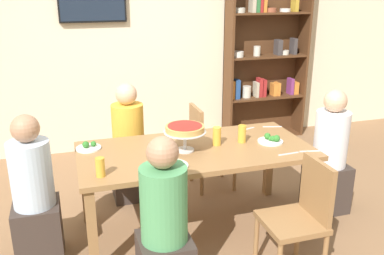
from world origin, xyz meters
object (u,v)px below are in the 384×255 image
Objects in this scene: cutlery_knife_near at (272,127)px; cutlery_knife_far at (247,129)px; diner_near_left at (164,233)px; chair_far_right at (206,143)px; diner_head_west at (35,200)px; beer_glass_amber_spare at (217,136)px; cutlery_fork_near at (311,151)px; cutlery_fork_far at (188,134)px; salad_plate_near_diner at (88,147)px; dining_table at (196,158)px; bookshelf at (264,56)px; diner_head_east at (329,160)px; salad_plate_far_diner at (271,140)px; television at (92,3)px; salad_plate_spare at (173,165)px; cutlery_spare_fork at (289,154)px; beer_glass_amber_short at (242,134)px; diner_far_left at (129,150)px; water_glass_clear_near at (173,131)px; beer_glass_amber_tall at (100,167)px; deep_dish_pizza_stand at (185,130)px; chair_near_right at (301,214)px.

cutlery_knife_near is 1.00× the size of cutlery_knife_far.
diner_near_left is 1.67m from chair_far_right.
beer_glass_amber_spare is (1.46, 0.06, 0.33)m from diner_head_west.
cutlery_fork_near and cutlery_fork_far have the same top height.
salad_plate_near_diner is 0.88m from cutlery_fork_far.
dining_table is 9.30× the size of salad_plate_near_diner.
bookshelf is 2.48m from cutlery_fork_near.
bookshelf is 12.29× the size of cutlery_knife_far.
salad_plate_far_diner is at bearing 1.38° from diner_head_east.
cutlery_knife_far is (1.86, 0.35, 0.25)m from diner_head_west.
television reaches higher than salad_plate_far_diner.
television is 3.60× the size of salad_plate_far_diner.
salad_plate_spare is 0.94m from cutlery_spare_fork.
cutlery_fork_near is at bearing -1.18° from salad_plate_spare.
beer_glass_amber_short is at bearing 153.43° from cutlery_fork_near.
bookshelf is 1.92× the size of diner_far_left.
beer_glass_amber_short reaches higher than cutlery_fork_near.
cutlery_knife_near is (0.66, 0.29, -0.07)m from beer_glass_amber_spare.
diner_far_left is 1.55m from cutlery_spare_fork.
chair_far_right reaches higher than cutlery_spare_fork.
water_glass_clear_near reaches higher than salad_plate_near_diner.
beer_glass_amber_tall reaches higher than cutlery_spare_fork.
salad_plate_spare is at bearing 9.09° from diner_far_left.
dining_table is 0.74m from cutlery_spare_fork.
diner_head_west is 1.24m from deep_dish_pizza_stand.
bookshelf is at bearing 51.71° from dining_table.
diner_head_east is at bearing -67.22° from diner_near_left.
salad_plate_far_diner is 0.25m from beer_glass_amber_short.
beer_glass_amber_short is 0.44m from cutlery_spare_fork.
salad_plate_near_diner is 1.52m from salad_plate_far_diner.
water_glass_clear_near is (1.16, 0.37, 0.30)m from diner_head_west.
salad_plate_near_diner is 0.74m from water_glass_clear_near.
deep_dish_pizza_stand is at bearing 39.09° from chair_near_right.
beer_glass_amber_short is (0.42, 0.03, 0.16)m from dining_table.
beer_glass_amber_short is at bearing -48.06° from diner_near_left.
beer_glass_amber_short is 0.35m from cutlery_knife_far.
beer_glass_amber_spare reaches higher than beer_glass_amber_short.
cutlery_fork_near is (2.12, -0.30, 0.25)m from diner_head_west.
deep_dish_pizza_stand is (-0.62, 0.77, 0.43)m from chair_near_right.
cutlery_knife_far is at bearing 28.47° from dining_table.
beer_glass_amber_spare is at bearing 2.37° from diner_head_west.
bookshelf is 3.06m from chair_near_right.
cutlery_knife_near is at bearing 159.55° from cutlery_fork_far.
cutlery_knife_near is at bearing 9.32° from diner_head_west.
deep_dish_pizza_stand reaches higher than salad_plate_near_diner.
bookshelf is 12.29× the size of cutlery_spare_fork.
beer_glass_amber_short is (1.68, 0.06, 0.32)m from diner_head_west.
cutlery_knife_far is at bearing 26.04° from deep_dish_pizza_stand.
diner_far_left is 1.32× the size of chair_far_right.
bookshelf is at bearing -20.86° from chair_near_right.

